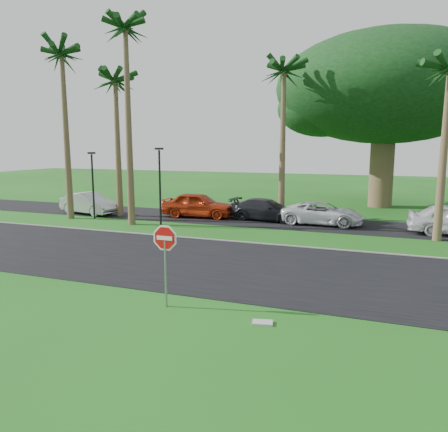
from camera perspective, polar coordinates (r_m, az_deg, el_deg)
ground at (r=16.23m, az=-4.07°, el=-7.92°), size 120.00×120.00×0.00m
road at (r=17.99m, az=-1.40°, el=-6.14°), size 120.00×8.00×0.02m
parking_strip at (r=27.77m, az=6.75°, el=-0.72°), size 120.00×5.00×0.02m
curb at (r=21.68m, az=2.62°, el=-3.43°), size 120.00×0.12×0.06m
stop_sign_near at (r=12.95m, az=-7.69°, el=-4.26°), size 1.05×0.07×2.62m
palm_left_far at (r=30.69m, az=-20.41°, el=18.73°), size 5.00×5.00×11.50m
palm_left_mid at (r=30.55m, az=-14.00°, el=16.30°), size 5.00×5.00×10.00m
palm_left_near at (r=27.57m, az=-12.76°, el=22.28°), size 5.00×5.00×12.50m
palm_center at (r=29.15m, az=7.85°, el=17.80°), size 5.00×5.00×10.50m
canopy_tree at (r=36.32m, az=20.42°, el=15.27°), size 16.50×16.50×13.12m
streetlight_left at (r=29.76m, az=-16.77°, el=4.45°), size 0.45×0.25×4.34m
streetlight_right at (r=25.90m, az=-8.38°, el=4.42°), size 0.45×0.25×4.64m
car_silver at (r=31.88m, az=-17.19°, el=1.55°), size 4.74×2.45×1.49m
car_red at (r=29.18m, az=-3.37°, el=1.44°), size 5.02×2.41×1.65m
car_dark at (r=28.05m, az=5.56°, el=0.80°), size 4.85×2.29×1.37m
car_minivan at (r=27.10m, az=12.74°, el=0.30°), size 4.91×2.31×1.36m
utility_slab at (r=12.20m, az=5.05°, el=-13.72°), size 0.61×0.46×0.06m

